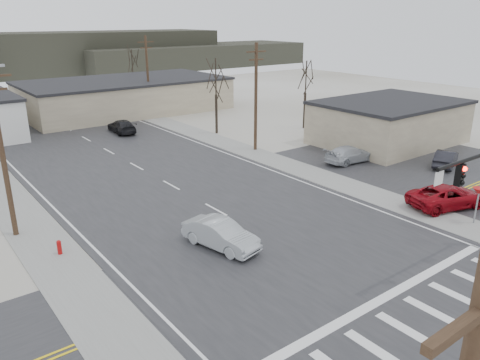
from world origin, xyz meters
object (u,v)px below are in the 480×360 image
at_px(sedan_crossing, 221,234).
at_px(car_far_b, 22,97).
at_px(car_parked_dark_a, 365,149).
at_px(car_parked_silver, 350,154).
at_px(car_far_a, 122,126).
at_px(fire_hydrant, 59,247).
at_px(car_parked_red, 447,196).
at_px(car_parked_dark_b, 446,158).

xyz_separation_m(sedan_crossing, car_far_b, (3.46, 57.57, -0.16)).
distance_m(car_far_b, car_parked_dark_a, 53.64).
relative_size(sedan_crossing, car_parked_silver, 0.94).
bearing_deg(car_far_a, car_far_b, -78.44).
xyz_separation_m(fire_hydrant, car_far_b, (10.84, 52.99, 0.20)).
bearing_deg(fire_hydrant, car_far_a, 59.46).
distance_m(sedan_crossing, car_parked_red, 16.05).
bearing_deg(car_parked_red, fire_hydrant, 85.42).
relative_size(fire_hydrant, car_parked_dark_b, 0.20).
xyz_separation_m(car_parked_dark_a, car_parked_dark_b, (2.80, -6.34, 0.11)).
bearing_deg(sedan_crossing, car_parked_dark_a, 5.12).
relative_size(car_parked_dark_a, car_parked_silver, 0.72).
bearing_deg(sedan_crossing, car_parked_silver, 6.05).
relative_size(sedan_crossing, car_parked_dark_a, 1.31).
bearing_deg(car_parked_dark_a, fire_hydrant, 94.45).
bearing_deg(car_far_b, car_parked_dark_b, -60.30).
bearing_deg(car_parked_red, car_far_b, 27.88).
xyz_separation_m(sedan_crossing, car_parked_silver, (18.32, 6.33, -0.06)).
xyz_separation_m(fire_hydrant, car_parked_red, (22.81, -9.00, 0.34)).
distance_m(fire_hydrant, car_far_a, 28.35).
relative_size(car_far_a, car_parked_silver, 0.99).
height_order(car_parked_red, car_parked_silver, car_parked_red).
relative_size(sedan_crossing, car_far_a, 0.95).
distance_m(car_parked_dark_b, car_parked_silver, 8.03).
height_order(sedan_crossing, car_parked_silver, sedan_crossing).
bearing_deg(car_parked_dark_a, sedan_crossing, 107.89).
bearing_deg(car_far_a, car_parked_dark_b, 125.17).
height_order(fire_hydrant, car_far_a, car_far_a).
height_order(fire_hydrant, car_parked_red, car_parked_red).
distance_m(sedan_crossing, car_parked_silver, 19.38).
bearing_deg(car_parked_silver, car_far_b, 19.32).
bearing_deg(car_parked_red, sedan_crossing, 90.94).
height_order(car_far_a, car_far_b, car_far_a).
xyz_separation_m(car_far_b, car_parked_dark_b, (20.46, -56.99, 0.09)).
relative_size(car_parked_dark_b, car_parked_silver, 0.87).
xyz_separation_m(car_far_a, car_parked_dark_b, (16.89, -28.41, -0.01)).
bearing_deg(car_far_b, car_far_a, -72.93).
bearing_deg(car_parked_dark_a, car_parked_silver, 101.55).
height_order(sedan_crossing, car_far_a, sedan_crossing).
relative_size(car_parked_red, car_parked_dark_a, 1.54).
relative_size(fire_hydrant, sedan_crossing, 0.19).
relative_size(car_parked_dark_a, car_parked_dark_b, 0.82).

